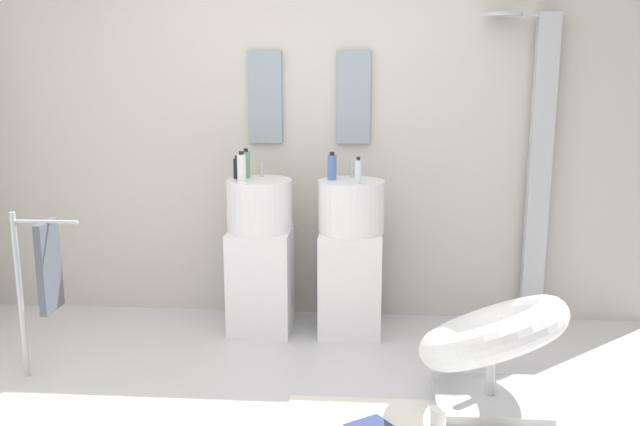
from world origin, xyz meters
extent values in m
cube|color=beige|center=(0.00, 1.65, 1.30)|extent=(4.80, 0.10, 2.60)
cube|color=white|center=(-0.29, 1.26, 0.34)|extent=(0.40, 0.40, 0.68)
cylinder|color=white|center=(-0.29, 1.26, 0.84)|extent=(0.42, 0.42, 0.33)
cylinder|color=#B7BABF|center=(-0.29, 1.37, 1.06)|extent=(0.02, 0.02, 0.10)
cube|color=white|center=(0.29, 1.26, 0.34)|extent=(0.40, 0.40, 0.68)
cylinder|color=white|center=(0.29, 1.26, 0.84)|extent=(0.42, 0.42, 0.33)
cylinder|color=#B7BABF|center=(0.29, 1.37, 1.06)|extent=(0.02, 0.02, 0.10)
cube|color=#8C9EA8|center=(-0.29, 1.58, 1.51)|extent=(0.22, 0.03, 0.61)
cube|color=#8C9EA8|center=(0.29, 1.58, 1.51)|extent=(0.22, 0.03, 0.61)
cube|color=#B7BABF|center=(1.52, 1.53, 1.02)|extent=(0.14, 0.08, 2.05)
cylinder|color=#B7BABF|center=(1.37, 1.51, 2.03)|extent=(0.30, 0.02, 0.02)
cylinder|color=#B7BABF|center=(1.22, 1.48, 2.03)|extent=(0.24, 0.24, 0.02)
cube|color=#B7BABF|center=(1.05, 0.30, 0.03)|extent=(0.56, 0.50, 0.06)
cylinder|color=#B7BABF|center=(1.05, 0.30, 0.20)|extent=(0.05, 0.05, 0.34)
torus|color=white|center=(1.05, 0.30, 0.40)|extent=(1.08, 1.08, 0.49)
cylinder|color=#B7BABF|center=(-1.51, 0.45, 0.47)|extent=(0.03, 0.03, 0.95)
cylinder|color=#B7BABF|center=(-1.33, 0.45, 0.90)|extent=(0.36, 0.02, 0.02)
cube|color=#4C515B|center=(-1.33, 0.45, 0.65)|extent=(0.04, 0.22, 0.50)
cylinder|color=white|center=(0.76, 0.03, 0.06)|extent=(0.08, 0.08, 0.10)
cylinder|color=#59996B|center=(-0.39, 1.32, 1.09)|extent=(0.05, 0.05, 0.17)
cylinder|color=black|center=(-0.39, 1.32, 1.19)|extent=(0.03, 0.03, 0.02)
cylinder|color=silver|center=(0.34, 1.15, 1.08)|extent=(0.04, 0.04, 0.15)
cylinder|color=black|center=(0.34, 1.15, 1.17)|extent=(0.02, 0.02, 0.02)
cylinder|color=black|center=(-0.44, 1.29, 1.07)|extent=(0.05, 0.05, 0.13)
cylinder|color=black|center=(-0.44, 1.29, 1.15)|extent=(0.03, 0.03, 0.02)
cylinder|color=#4C72B7|center=(0.17, 1.29, 1.09)|extent=(0.06, 0.06, 0.16)
cylinder|color=black|center=(0.17, 1.29, 1.18)|extent=(0.03, 0.03, 0.02)
cylinder|color=white|center=(-0.39, 1.18, 1.09)|extent=(0.06, 0.06, 0.17)
cylinder|color=black|center=(-0.39, 1.18, 1.19)|extent=(0.03, 0.03, 0.02)
camera|label=1|loc=(0.43, -3.06, 1.73)|focal=38.91mm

